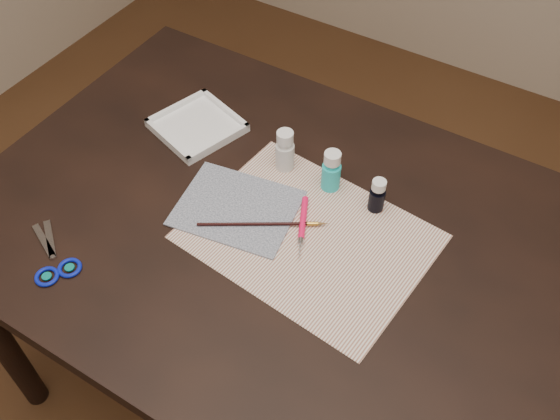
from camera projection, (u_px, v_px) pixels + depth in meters
The scene contains 11 objects.
ground at pixel (280, 389), 1.84m from camera, with size 3.50×3.50×0.02m, color #422614.
table at pixel (280, 321), 1.55m from camera, with size 1.30×0.90×0.75m, color black.
paper at pixel (309, 237), 1.25m from camera, with size 0.46×0.35×0.00m, color white.
canvas at pixel (237, 208), 1.30m from camera, with size 0.24×0.19×0.00m, color black.
paint_bottle_white at pixel (285, 150), 1.34m from camera, with size 0.04×0.04×0.10m, color silver.
paint_bottle_cyan at pixel (331, 171), 1.30m from camera, with size 0.04×0.04×0.10m, color #22CBD2.
paint_bottle_navy at pixel (377, 195), 1.27m from camera, with size 0.03×0.03×0.08m, color black.
paintbrush at pixel (263, 224), 1.26m from camera, with size 0.27×0.01×0.01m, color black, non-canonical shape.
craft_knife at pixel (302, 228), 1.25m from camera, with size 0.16×0.01×0.01m, color #FF0F4D, non-canonical shape.
scissors at pixel (47, 253), 1.22m from camera, with size 0.18×0.09×0.01m, color silver, non-canonical shape.
palette_tray at pixel (197, 125), 1.45m from camera, with size 0.18×0.18×0.02m, color white.
Camera 1 is at (0.42, -0.69, 1.73)m, focal length 40.00 mm.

